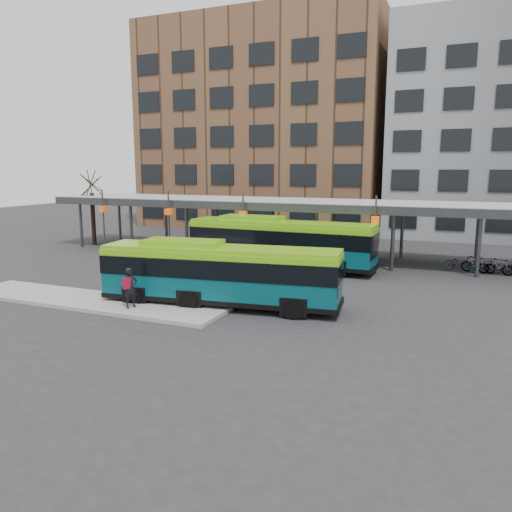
{
  "coord_description": "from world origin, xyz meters",
  "views": [
    {
      "loc": [
        11.05,
        -21.62,
        6.48
      ],
      "look_at": [
        0.87,
        2.75,
        1.8
      ],
      "focal_mm": 35.0,
      "sensor_mm": 36.0,
      "label": 1
    }
  ],
  "objects_px": {
    "bus_rear": "(280,242)",
    "bus_front": "(219,273)",
    "tree": "(93,216)",
    "pedestrian": "(130,288)"
  },
  "relations": [
    {
      "from": "bus_rear",
      "to": "bus_front",
      "type": "bearing_deg",
      "value": -85.35
    },
    {
      "from": "tree",
      "to": "pedestrian",
      "type": "bearing_deg",
      "value": -45.39
    },
    {
      "from": "pedestrian",
      "to": "tree",
      "type": "bearing_deg",
      "value": 69.01
    },
    {
      "from": "tree",
      "to": "pedestrian",
      "type": "height_order",
      "value": "tree"
    },
    {
      "from": "tree",
      "to": "bus_rear",
      "type": "distance_m",
      "value": 18.46
    },
    {
      "from": "bus_front",
      "to": "bus_rear",
      "type": "height_order",
      "value": "bus_rear"
    },
    {
      "from": "tree",
      "to": "bus_rear",
      "type": "relative_size",
      "value": 0.46
    },
    {
      "from": "bus_front",
      "to": "bus_rear",
      "type": "relative_size",
      "value": 0.94
    },
    {
      "from": "tree",
      "to": "bus_rear",
      "type": "height_order",
      "value": "tree"
    },
    {
      "from": "tree",
      "to": "bus_rear",
      "type": "bearing_deg",
      "value": -10.77
    }
  ]
}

